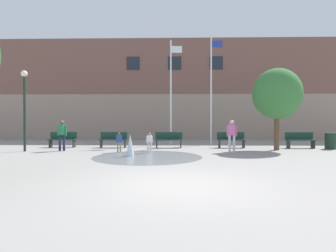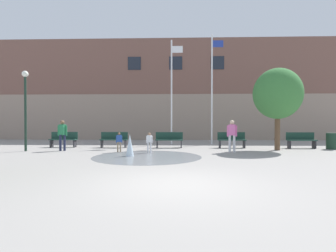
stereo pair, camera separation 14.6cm
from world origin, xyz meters
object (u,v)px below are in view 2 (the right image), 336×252
at_px(park_bench_near_trashcan, 232,140).
at_px(flagpole_right, 212,86).
at_px(street_tree_near_building, 278,94).
at_px(park_bench_far_left, 64,139).
at_px(flagpole_left, 172,89).
at_px(lamp_post_left_lane, 25,99).
at_px(park_bench_under_left_flagpole, 114,139).
at_px(adult_near_bench, 62,133).
at_px(park_bench_under_right_flagpole, 169,140).
at_px(child_in_fountain, 119,141).
at_px(child_with_pink_shirt, 149,141).
at_px(adult_in_red, 232,133).
at_px(trash_can, 332,141).
at_px(park_bench_far_right, 301,140).

height_order(park_bench_near_trashcan, flagpole_right, flagpole_right).
bearing_deg(flagpole_right, street_tree_near_building, -49.74).
bearing_deg(park_bench_far_left, flagpole_right, 13.93).
bearing_deg(flagpole_left, lamp_post_left_lane, -149.22).
relative_size(park_bench_under_left_flagpole, lamp_post_left_lane, 0.39).
bearing_deg(park_bench_under_left_flagpole, adult_near_bench, -140.67).
height_order(park_bench_under_right_flagpole, child_in_fountain, child_in_fountain).
bearing_deg(park_bench_near_trashcan, park_bench_under_left_flagpole, 179.98).
relative_size(adult_near_bench, street_tree_near_building, 0.36).
xyz_separation_m(adult_near_bench, street_tree_near_building, (11.34, 0.67, 2.07)).
bearing_deg(lamp_post_left_lane, child_with_pink_shirt, -4.75).
bearing_deg(street_tree_near_building, child_in_fountain, -171.50).
distance_m(adult_near_bench, child_with_pink_shirt, 4.72).
relative_size(child_in_fountain, flagpole_left, 0.14).
bearing_deg(adult_in_red, child_with_pink_shirt, -156.93).
distance_m(child_with_pink_shirt, flagpole_right, 7.06).
distance_m(adult_near_bench, child_in_fountain, 3.17).
bearing_deg(flagpole_left, street_tree_near_building, -31.75).
height_order(park_bench_under_left_flagpole, child_in_fountain, child_in_fountain).
distance_m(park_bench_near_trashcan, adult_near_bench, 9.36).
xyz_separation_m(adult_near_bench, lamp_post_left_lane, (-1.81, -0.25, 1.74)).
bearing_deg(trash_can, park_bench_far_left, 177.45).
xyz_separation_m(park_bench_far_right, adult_near_bench, (-13.09, -1.75, 0.45)).
xyz_separation_m(park_bench_under_right_flagpole, flagpole_left, (0.12, 2.37, 3.26)).
distance_m(park_bench_under_left_flagpole, street_tree_near_building, 9.49).
bearing_deg(child_with_pink_shirt, street_tree_near_building, -143.54).
distance_m(child_in_fountain, flagpole_left, 6.25).
relative_size(adult_near_bench, trash_can, 1.77).
bearing_deg(park_bench_under_right_flagpole, park_bench_near_trashcan, 0.50).
bearing_deg(park_bench_far_right, child_with_pink_shirt, -163.31).
bearing_deg(adult_in_red, park_bench_far_left, -176.38).
bearing_deg(park_bench_far_left, street_tree_near_building, -5.89).
height_order(park_bench_far_left, lamp_post_left_lane, lamp_post_left_lane).
bearing_deg(child_with_pink_shirt, park_bench_near_trashcan, -125.60).
distance_m(park_bench_under_right_flagpole, flagpole_left, 4.04).
xyz_separation_m(adult_in_red, flagpole_right, (-0.36, 4.56, 2.99)).
bearing_deg(adult_near_bench, park_bench_under_left_flagpole, 64.58).
bearing_deg(street_tree_near_building, trash_can, 10.13).
distance_m(park_bench_under_left_flagpole, trash_can, 12.27).
bearing_deg(lamp_post_left_lane, park_bench_far_left, 64.66).
xyz_separation_m(park_bench_near_trashcan, child_with_pink_shirt, (-4.53, -2.64, 0.10)).
bearing_deg(street_tree_near_building, park_bench_under_right_flagpole, 168.83).
bearing_deg(child_in_fountain, trash_can, 159.12).
distance_m(park_bench_near_trashcan, flagpole_right, 4.24).
bearing_deg(trash_can, adult_near_bench, -175.11).
relative_size(park_bench_under_left_flagpole, trash_can, 1.78).
distance_m(park_bench_far_left, street_tree_near_building, 12.44).
height_order(park_bench_far_right, lamp_post_left_lane, lamp_post_left_lane).
bearing_deg(adult_near_bench, park_bench_far_left, 137.29).
xyz_separation_m(park_bench_under_right_flagpole, park_bench_far_right, (7.56, -0.07, 0.00)).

